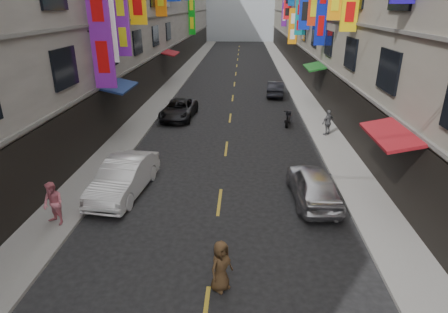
# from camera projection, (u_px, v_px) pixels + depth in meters

# --- Properties ---
(sidewalk_left) EXTENTS (2.00, 90.00, 0.12)m
(sidewalk_left) POSITION_uv_depth(u_px,v_px,m) (175.00, 83.00, 37.52)
(sidewalk_left) COLOR slate
(sidewalk_left) RESTS_ON ground
(sidewalk_right) EXTENTS (2.00, 90.00, 0.12)m
(sidewalk_right) POSITION_uv_depth(u_px,v_px,m) (295.00, 84.00, 36.95)
(sidewalk_right) COLOR slate
(sidewalk_right) RESTS_ON ground
(street_awnings) EXTENTS (13.99, 35.20, 0.41)m
(street_awnings) POSITION_uv_depth(u_px,v_px,m) (206.00, 87.00, 21.39)
(street_awnings) COLOR #144612
(street_awnings) RESTS_ON ground
(lane_markings) EXTENTS (0.12, 80.20, 0.01)m
(lane_markings) POSITION_uv_depth(u_px,v_px,m) (234.00, 90.00, 34.48)
(lane_markings) COLOR gold
(lane_markings) RESTS_ON ground
(scooter_far_right) EXTENTS (0.67, 1.78, 1.14)m
(scooter_far_right) POSITION_uv_depth(u_px,v_px,m) (288.00, 118.00, 24.54)
(scooter_far_right) COLOR black
(scooter_far_right) RESTS_ON ground
(car_left_mid) EXTENTS (2.07, 4.68, 1.49)m
(car_left_mid) POSITION_uv_depth(u_px,v_px,m) (124.00, 177.00, 15.47)
(car_left_mid) COLOR white
(car_left_mid) RESTS_ON ground
(car_left_far) EXTENTS (2.32, 4.61, 1.25)m
(car_left_far) POSITION_uv_depth(u_px,v_px,m) (179.00, 109.00, 25.89)
(car_left_far) COLOR black
(car_left_far) RESTS_ON ground
(car_right_mid) EXTENTS (1.89, 4.21, 1.40)m
(car_right_mid) POSITION_uv_depth(u_px,v_px,m) (313.00, 185.00, 14.93)
(car_right_mid) COLOR silver
(car_right_mid) RESTS_ON ground
(car_right_far) EXTENTS (1.74, 3.99, 1.28)m
(car_right_far) POSITION_uv_depth(u_px,v_px,m) (276.00, 88.00, 32.28)
(car_right_far) COLOR #25252C
(car_right_far) RESTS_ON ground
(pedestrian_lfar) EXTENTS (0.94, 0.83, 1.60)m
(pedestrian_lfar) POSITION_uv_depth(u_px,v_px,m) (53.00, 204.00, 13.05)
(pedestrian_lfar) COLOR #DF7686
(pedestrian_lfar) RESTS_ON sidewalk_left
(pedestrian_rfar) EXTENTS (1.04, 0.94, 1.55)m
(pedestrian_rfar) POSITION_uv_depth(u_px,v_px,m) (328.00, 122.00, 22.13)
(pedestrian_rfar) COLOR #5D5D60
(pedestrian_rfar) RESTS_ON sidewalk_right
(pedestrian_crossing) EXTENTS (0.87, 0.89, 1.52)m
(pedestrian_crossing) POSITION_uv_depth(u_px,v_px,m) (221.00, 266.00, 10.20)
(pedestrian_crossing) COLOR brown
(pedestrian_crossing) RESTS_ON ground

